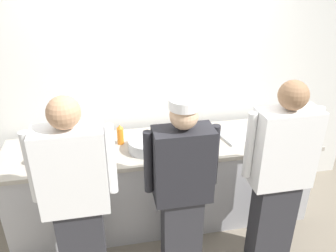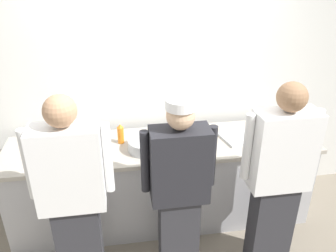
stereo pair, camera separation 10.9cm
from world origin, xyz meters
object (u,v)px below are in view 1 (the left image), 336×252
at_px(plate_stack_rear, 77,150).
at_px(ramekin_yellow_sauce, 88,141).
at_px(chef_far_right, 279,175).
at_px(ramekin_orange_sauce, 30,160).
at_px(squeeze_bottle_primary, 120,135).
at_px(ramekin_green_sauce, 179,147).
at_px(chef_near_left, 76,199).
at_px(chef_center, 182,188).
at_px(sheet_tray, 243,135).
at_px(squeeze_bottle_secondary, 190,125).
at_px(plate_stack_front, 188,137).
at_px(mixing_bowl_steel, 148,145).

bearing_deg(plate_stack_rear, ramekin_yellow_sauce, 64.15).
height_order(chef_far_right, ramekin_orange_sauce, chef_far_right).
distance_m(squeeze_bottle_primary, ramekin_green_sauce, 0.58).
distance_m(chef_near_left, squeeze_bottle_primary, 0.89).
relative_size(chef_center, ramekin_yellow_sauce, 16.35).
distance_m(plate_stack_rear, ramekin_yellow_sauce, 0.21).
xyz_separation_m(chef_near_left, sheet_tray, (1.61, 0.71, 0.00)).
xyz_separation_m(ramekin_orange_sauce, ramekin_green_sauce, (1.33, -0.02, -0.00)).
xyz_separation_m(chef_near_left, ramekin_green_sauce, (0.92, 0.58, 0.01)).
relative_size(squeeze_bottle_primary, squeeze_bottle_secondary, 1.04).
xyz_separation_m(chef_center, chef_far_right, (0.81, -0.04, 0.04)).
relative_size(plate_stack_front, ramekin_green_sauce, 2.04).
relative_size(chef_center, squeeze_bottle_primary, 8.16).
bearing_deg(chef_center, chef_near_left, -177.73).
distance_m(sheet_tray, ramekin_orange_sauce, 2.03).
bearing_deg(plate_stack_front, chef_near_left, -144.67).
relative_size(squeeze_bottle_secondary, ramekin_yellow_sauce, 1.92).
xyz_separation_m(plate_stack_rear, ramekin_yellow_sauce, (0.09, 0.19, -0.01)).
relative_size(chef_near_left, mixing_bowl_steel, 4.72).
distance_m(chef_near_left, sheet_tray, 1.76).
distance_m(squeeze_bottle_secondary, ramekin_green_sauce, 0.37).
bearing_deg(squeeze_bottle_primary, mixing_bowl_steel, -34.48).
height_order(chef_center, sheet_tray, chef_center).
bearing_deg(ramekin_green_sauce, sheet_tray, 10.70).
bearing_deg(squeeze_bottle_primary, chef_center, -60.54).
height_order(chef_center, plate_stack_rear, chef_center).
relative_size(chef_center, plate_stack_rear, 7.09).
bearing_deg(plate_stack_front, mixing_bowl_steel, -165.72).
relative_size(chef_far_right, squeeze_bottle_primary, 8.62).
height_order(chef_center, mixing_bowl_steel, chef_center).
relative_size(chef_far_right, ramekin_yellow_sauce, 17.27).
relative_size(mixing_bowl_steel, sheet_tray, 0.79).
xyz_separation_m(chef_far_right, squeeze_bottle_secondary, (-0.53, 0.89, 0.08)).
distance_m(mixing_bowl_steel, squeeze_bottle_primary, 0.30).
height_order(chef_center, squeeze_bottle_primary, chef_center).
bearing_deg(squeeze_bottle_primary, plate_stack_front, -5.34).
height_order(squeeze_bottle_primary, ramekin_green_sauce, squeeze_bottle_primary).
bearing_deg(chef_near_left, ramekin_orange_sauce, 124.69).
bearing_deg(squeeze_bottle_primary, ramekin_orange_sauce, -166.17).
distance_m(chef_center, chef_far_right, 0.81).
relative_size(chef_center, squeeze_bottle_secondary, 8.52).
height_order(squeeze_bottle_primary, squeeze_bottle_secondary, squeeze_bottle_primary).
height_order(plate_stack_front, plate_stack_rear, same).
relative_size(chef_center, ramekin_green_sauce, 16.05).
height_order(ramekin_yellow_sauce, ramekin_green_sauce, ramekin_green_sauce).
bearing_deg(sheet_tray, mixing_bowl_steel, -175.30).
bearing_deg(sheet_tray, chef_far_right, -88.40).
bearing_deg(ramekin_yellow_sauce, plate_stack_front, -8.39).
bearing_deg(squeeze_bottle_secondary, plate_stack_front, -112.42).
relative_size(chef_far_right, plate_stack_rear, 7.49).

